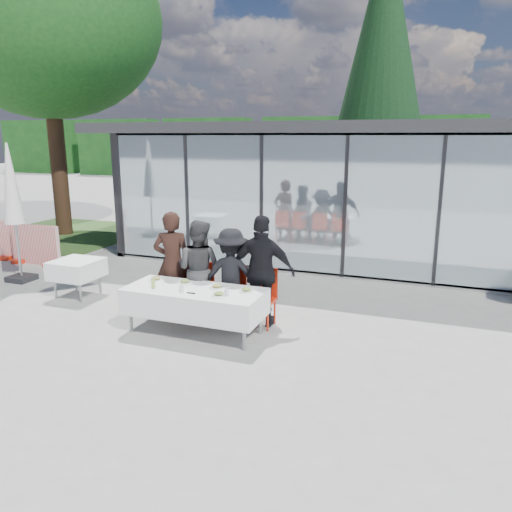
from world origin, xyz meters
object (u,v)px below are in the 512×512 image
at_px(folded_eyeglasses, 191,293).
at_px(market_umbrella, 12,193).
at_px(plate_a, 156,279).
at_px(diner_chair_a, 174,284).
at_px(diner_d, 262,271).
at_px(conifer_tree, 382,56).
at_px(plate_extra, 219,294).
at_px(spare_table_left, 77,269).
at_px(plate_b, 185,282).
at_px(plate_d, 246,290).
at_px(dining_table, 195,301).
at_px(deciduous_tree, 45,20).
at_px(diner_chair_b, 200,287).
at_px(juice_bottle, 153,283).
at_px(diner_c, 231,276).
at_px(diner_chair_c, 232,291).
at_px(plate_c, 217,287).
at_px(diner_chair_d, 263,294).
at_px(diner_a, 173,263).
at_px(diner_b, 199,269).

distance_m(folded_eyeglasses, market_umbrella, 5.44).
height_order(plate_a, market_umbrella, market_umbrella).
height_order(diner_chair_a, diner_d, diner_d).
xyz_separation_m(diner_chair_a, conifer_tree, (1.90, 12.26, 5.45)).
relative_size(plate_extra, spare_table_left, 0.29).
xyz_separation_m(plate_b, plate_d, (1.13, -0.06, 0.00)).
height_order(dining_table, deciduous_tree, deciduous_tree).
xyz_separation_m(plate_a, plate_extra, (1.36, -0.39, 0.00)).
relative_size(folded_eyeglasses, conifer_tree, 0.01).
height_order(diner_chair_b, juice_bottle, diner_chair_b).
height_order(diner_chair_a, diner_c, diner_c).
relative_size(diner_c, diner_chair_c, 1.67).
relative_size(diner_chair_b, spare_table_left, 1.13).
height_order(diner_chair_b, deciduous_tree, deciduous_tree).
bearing_deg(diner_chair_b, plate_c, -44.30).
bearing_deg(deciduous_tree, plate_d, -33.76).
height_order(diner_chair_d, plate_d, diner_chair_d).
bearing_deg(diner_chair_a, diner_c, -1.85).
bearing_deg(plate_c, diner_a, 153.98).
relative_size(diner_b, diner_chair_b, 1.79).
relative_size(dining_table, plate_b, 9.15).
distance_m(diner_b, plate_b, 0.50).
distance_m(dining_table, diner_b, 0.83).
bearing_deg(plate_a, diner_chair_d, 17.50).
bearing_deg(folded_eyeglasses, diner_a, 132.38).
xyz_separation_m(diner_chair_d, plate_b, (-1.19, -0.53, 0.24)).
bearing_deg(diner_chair_a, diner_chair_b, 0.00).
xyz_separation_m(diner_b, plate_c, (0.60, -0.55, -0.09)).
height_order(diner_chair_d, plate_a, diner_chair_d).
xyz_separation_m(plate_c, market_umbrella, (-5.33, 1.15, 1.18)).
bearing_deg(diner_chair_a, market_umbrella, 172.30).
bearing_deg(diner_b, dining_table, 115.47).
distance_m(diner_b, conifer_tree, 13.39).
bearing_deg(folded_eyeglasses, plate_a, 154.37).
height_order(diner_a, plate_c, diner_a).
distance_m(diner_c, spare_table_left, 3.46).
height_order(market_umbrella, conifer_tree, conifer_tree).
bearing_deg(plate_a, diner_chair_a, 85.90).
distance_m(plate_d, market_umbrella, 6.07).
distance_m(folded_eyeglasses, deciduous_tree, 11.62).
distance_m(diner_a, plate_extra, 1.61).
relative_size(diner_b, market_umbrella, 0.58).
height_order(diner_chair_b, diner_chair_c, same).
bearing_deg(plate_b, diner_a, 136.17).
height_order(diner_d, plate_a, diner_d).
xyz_separation_m(diner_a, diner_c, (1.14, 0.00, -0.12)).
distance_m(diner_b, diner_chair_b, 0.34).
relative_size(folded_eyeglasses, spare_table_left, 0.16).
height_order(plate_a, deciduous_tree, deciduous_tree).
relative_size(plate_b, juice_bottle, 1.60).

